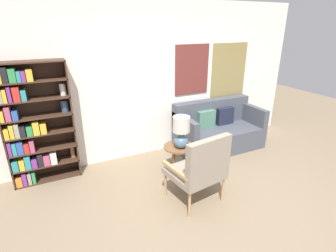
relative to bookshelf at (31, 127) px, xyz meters
The scene contains 7 objects.
ground_plane 2.78m from the bookshelf, 44.56° to the right, with size 14.00×14.00×0.00m, color #847056.
wall_back 1.98m from the bookshelf, ahead, with size 6.40×0.08×2.70m.
bookshelf is the anchor object (origin of this frame).
armchair 2.53m from the bookshelf, 39.16° to the right, with size 0.75×0.71×1.01m.
couch 3.26m from the bookshelf, ahead, with size 1.67×0.81×0.92m.
side_table 2.23m from the bookshelf, 21.40° to the right, with size 0.48×0.48×0.50m.
table_lamp 2.21m from the bookshelf, 22.83° to the right, with size 0.26×0.26×0.51m.
Camera 1 is at (-1.63, -2.23, 2.31)m, focal length 28.00 mm.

